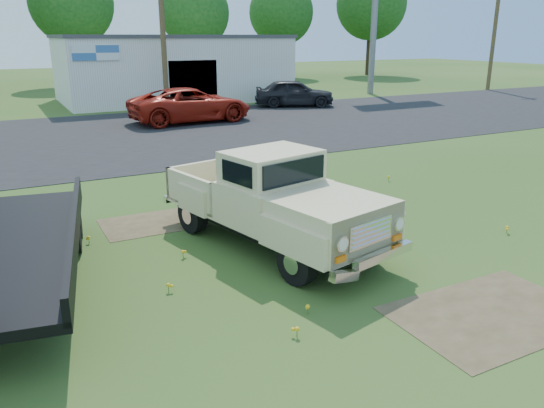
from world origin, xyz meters
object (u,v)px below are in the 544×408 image
Objects in this scene: red_pickup at (191,105)px; dark_sedan at (294,93)px; vintage_pickup_truck at (272,199)px; flatbed_trailer at (7,240)px.

dark_sedan is (7.52, 2.90, -0.03)m from red_pickup.
flatbed_trailer is at bearing 164.46° from vintage_pickup_truck.
flatbed_trailer is at bearing 147.79° from red_pickup.
vintage_pickup_truck is at bearing 173.78° from dark_sedan.
flatbed_trailer is (-4.77, 0.23, -0.09)m from vintage_pickup_truck.
flatbed_trailer is 1.39× the size of dark_sedan.
dark_sedan is at bearing 46.14° from vintage_pickup_truck.
red_pickup is at bearing 135.91° from dark_sedan.
red_pickup reaches higher than dark_sedan.
vintage_pickup_truck is 16.66m from red_pickup.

